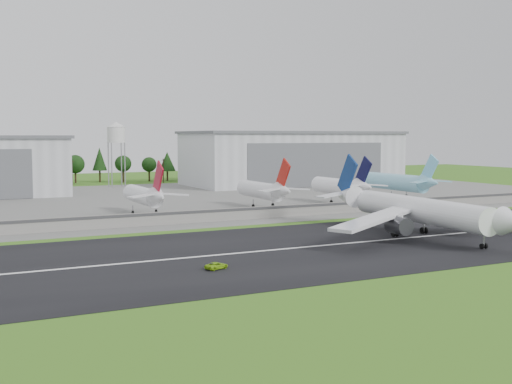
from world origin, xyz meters
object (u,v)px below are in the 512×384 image
parked_jet_red_b (265,190)px  parked_jet_navy (343,186)px  parked_jet_skyblue (402,182)px  main_airliner (421,216)px  ground_vehicle (217,266)px  parked_jet_red_a (146,195)px

parked_jet_red_b → parked_jet_navy: bearing=0.1°
parked_jet_red_b → parked_jet_skyblue: size_ratio=0.84×
parked_jet_navy → parked_jet_skyblue: size_ratio=0.84×
parked_jet_red_b → main_airliner: bearing=-86.1°
parked_jet_red_b → parked_jet_skyblue: parked_jet_skyblue is taller
parked_jet_red_b → ground_vehicle: bearing=-122.7°
ground_vehicle → parked_jet_red_a: bearing=-29.1°
parked_jet_navy → main_airliner: bearing=-110.2°
ground_vehicle → parked_jet_skyblue: bearing=-73.2°
main_airliner → parked_jet_navy: (24.68, 66.99, 1.20)m
ground_vehicle → parked_jet_red_a: 79.47m
parked_jet_red_a → parked_jet_red_b: (38.80, 0.02, 0.09)m
parked_jet_skyblue → ground_vehicle: bearing=-142.5°
parked_jet_navy → parked_jet_skyblue: parked_jet_skyblue is taller
parked_jet_red_a → parked_jet_skyblue: bearing=3.0°
ground_vehicle → parked_jet_skyblue: 137.33m
parked_jet_red_b → parked_jet_navy: (29.30, 0.03, 0.15)m
main_airliner → parked_jet_skyblue: size_ratio=1.59×
main_airliner → parked_jet_navy: main_airliner is taller
parked_jet_skyblue → main_airliner: bearing=-126.8°
ground_vehicle → parked_jet_red_b: (50.36, 78.47, 5.24)m
parked_jet_red_a → parked_jet_red_b: size_ratio=1.00×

